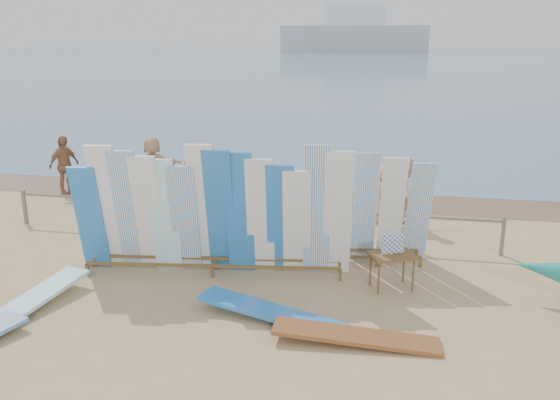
% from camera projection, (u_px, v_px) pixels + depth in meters
% --- Properties ---
extents(ground, '(160.00, 160.00, 0.00)m').
position_uv_depth(ground, '(206.00, 286.00, 11.75)').
color(ground, tan).
rests_on(ground, ground).
extents(ocean, '(320.00, 240.00, 0.02)m').
position_uv_depth(ocean, '(388.00, 59.00, 132.61)').
color(ocean, slate).
rests_on(ocean, ground).
extents(wet_sand_strip, '(40.00, 2.60, 0.01)m').
position_uv_depth(wet_sand_strip, '(279.00, 195.00, 18.55)').
color(wet_sand_strip, brown).
rests_on(wet_sand_strip, ground).
extents(distant_ship, '(45.00, 8.00, 14.00)m').
position_uv_depth(distant_ship, '(354.00, 35.00, 182.62)').
color(distant_ship, '#999EA3').
rests_on(distant_ship, ocean).
extents(fence, '(12.08, 0.08, 0.90)m').
position_uv_depth(fence, '(244.00, 213.00, 14.41)').
color(fence, '#746657').
rests_on(fence, ground).
extents(main_surfboard_rack, '(5.69, 1.43, 2.81)m').
position_uv_depth(main_surfboard_rack, '(213.00, 216.00, 12.06)').
color(main_surfboard_rack, brown).
rests_on(main_surfboard_rack, ground).
extents(side_surfboard_rack, '(2.31, 1.02, 2.53)m').
position_uv_depth(side_surfboard_rack, '(379.00, 213.00, 12.64)').
color(side_surfboard_rack, brown).
rests_on(side_surfboard_rack, ground).
extents(vendor_table, '(1.03, 0.90, 1.14)m').
position_uv_depth(vendor_table, '(392.00, 270.00, 11.56)').
color(vendor_table, brown).
rests_on(vendor_table, ground).
extents(flat_board_a, '(1.06, 2.75, 0.33)m').
position_uv_depth(flat_board_a, '(29.00, 311.00, 10.69)').
color(flat_board_a, '#9BE4F8').
rests_on(flat_board_a, ground).
extents(flat_board_c, '(2.72, 0.67, 0.23)m').
position_uv_depth(flat_board_c, '(356.00, 343.00, 9.59)').
color(flat_board_c, brown).
rests_on(flat_board_c, ground).
extents(flat_board_d, '(2.75, 1.17, 0.27)m').
position_uv_depth(flat_board_d, '(271.00, 319.00, 10.40)').
color(flat_board_d, blue).
rests_on(flat_board_d, ground).
extents(beach_chair_left, '(0.73, 0.75, 0.90)m').
position_uv_depth(beach_chair_left, '(288.00, 224.00, 14.76)').
color(beach_chair_left, red).
rests_on(beach_chair_left, ground).
extents(beach_chair_right, '(0.67, 0.68, 0.92)m').
position_uv_depth(beach_chair_right, '(302.00, 219.00, 15.15)').
color(beach_chair_right, red).
rests_on(beach_chair_right, ground).
extents(stroller, '(0.53, 0.74, 0.97)m').
position_uv_depth(stroller, '(302.00, 218.00, 14.84)').
color(stroller, red).
rests_on(stroller, ground).
extents(beachgoer_extra_1, '(0.81, 1.18, 1.85)m').
position_uv_depth(beachgoer_extra_1, '(64.00, 165.00, 18.43)').
color(beachgoer_extra_1, '#8C6042').
rests_on(beachgoer_extra_1, ground).
extents(beachgoer_6, '(0.85, 0.72, 1.57)m').
position_uv_depth(beachgoer_6, '(385.00, 194.00, 15.55)').
color(beachgoer_6, tan).
rests_on(beachgoer_6, ground).
extents(beachgoer_4, '(1.03, 0.88, 1.64)m').
position_uv_depth(beachgoer_4, '(190.00, 187.00, 16.21)').
color(beachgoer_4, '#8C6042').
rests_on(beachgoer_4, ground).
extents(beachgoer_1, '(0.56, 0.65, 1.56)m').
position_uv_depth(beachgoer_1, '(159.00, 186.00, 16.46)').
color(beachgoer_1, '#8C6042').
rests_on(beachgoer_1, ground).
extents(beachgoer_2, '(0.86, 0.76, 1.61)m').
position_uv_depth(beachgoer_2, '(198.00, 191.00, 15.85)').
color(beachgoer_2, beige).
rests_on(beachgoer_2, ground).
extents(beachgoer_11, '(1.82, 1.07, 1.87)m').
position_uv_depth(beachgoer_11, '(153.00, 166.00, 18.20)').
color(beachgoer_11, beige).
rests_on(beachgoer_11, ground).
extents(beachgoer_8, '(0.90, 0.95, 1.82)m').
position_uv_depth(beachgoer_8, '(406.00, 192.00, 15.31)').
color(beachgoer_8, beige).
rests_on(beachgoer_8, ground).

